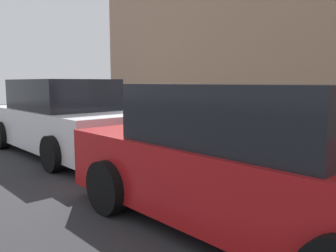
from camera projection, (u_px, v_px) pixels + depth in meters
ground_plane at (154, 151)px, 7.82m from camera, size 40.00×40.00×0.00m
sidewalk_curb at (226, 137)px, 9.38m from camera, size 18.00×5.00×0.14m
suitcase_black_1 at (315, 153)px, 5.57m from camera, size 0.45×0.27×0.85m
suitcase_olive_2 at (291, 148)px, 5.98m from camera, size 0.41×0.22×0.59m
suitcase_silver_3 at (270, 138)px, 6.34m from camera, size 0.41×0.28×0.98m
suitcase_teal_4 at (245, 136)px, 6.64m from camera, size 0.46×0.23×1.00m
suitcase_maroon_5 at (230, 134)px, 7.08m from camera, size 0.41×0.21×0.91m
suitcase_navy_6 at (211, 130)px, 7.42m from camera, size 0.47×0.24×0.81m
suitcase_red_7 at (194, 128)px, 7.82m from camera, size 0.48×0.24×1.02m
suitcase_black_8 at (178, 126)px, 8.13m from camera, size 0.35×0.21×1.09m
suitcase_olive_9 at (167, 128)px, 8.52m from camera, size 0.47×0.21×0.79m
suitcase_silver_10 at (155, 123)px, 8.91m from camera, size 0.42×0.27×1.00m
suitcase_teal_11 at (146, 124)px, 9.26m from camera, size 0.36×0.28×0.80m
fire_hydrant at (128, 117)px, 9.89m from camera, size 0.39×0.21×0.77m
bollard_post at (112, 118)px, 10.32m from camera, size 0.13×0.13×0.68m
parked_car_red_0 at (251, 160)px, 3.65m from camera, size 4.43×2.28×1.53m
parked_car_white_1 at (63, 119)px, 7.49m from camera, size 4.62×2.12×1.61m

